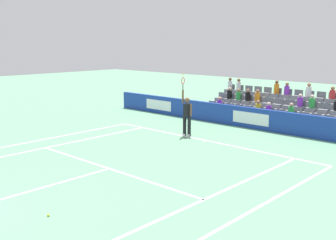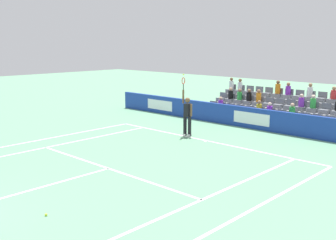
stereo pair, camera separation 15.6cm
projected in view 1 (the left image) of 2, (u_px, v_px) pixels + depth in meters
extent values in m
cube|color=white|center=(207.00, 141.00, 17.92)|extent=(10.97, 0.10, 0.01)
cube|color=white|center=(109.00, 169.00, 13.97)|extent=(8.23, 0.10, 0.01)
cube|color=white|center=(22.00, 194.00, 11.68)|extent=(0.10, 6.40, 0.01)
cube|color=white|center=(36.00, 150.00, 16.40)|extent=(0.10, 11.89, 0.01)
cube|color=white|center=(193.00, 204.00, 10.89)|extent=(0.10, 11.89, 0.01)
cube|color=white|center=(19.00, 144.00, 17.32)|extent=(0.10, 11.89, 0.01)
cube|color=white|center=(236.00, 219.00, 9.98)|extent=(0.10, 11.89, 0.01)
cube|color=white|center=(206.00, 141.00, 17.85)|extent=(0.10, 0.20, 0.01)
cube|color=#193899|center=(251.00, 118.00, 20.44)|extent=(19.29, 0.20, 1.05)
cube|color=white|center=(250.00, 118.00, 20.36)|extent=(2.06, 0.01, 0.59)
cube|color=white|center=(158.00, 105.00, 24.66)|extent=(2.06, 0.01, 0.59)
cylinder|color=black|center=(189.00, 126.00, 18.81)|extent=(0.16, 0.16, 0.90)
cylinder|color=black|center=(185.00, 126.00, 18.92)|extent=(0.16, 0.16, 0.90)
cube|color=white|center=(189.00, 135.00, 18.89)|extent=(0.18, 0.28, 0.08)
cube|color=white|center=(184.00, 134.00, 19.00)|extent=(0.18, 0.28, 0.08)
cube|color=black|center=(187.00, 110.00, 18.72)|extent=(0.30, 0.40, 0.60)
sphere|color=brown|center=(187.00, 100.00, 18.64)|extent=(0.24, 0.24, 0.24)
cylinder|color=brown|center=(183.00, 97.00, 18.71)|extent=(0.09, 0.09, 0.62)
cylinder|color=brown|center=(191.00, 110.00, 18.57)|extent=(0.09, 0.09, 0.56)
cylinder|color=black|center=(183.00, 87.00, 18.63)|extent=(0.04, 0.04, 0.28)
torus|color=red|center=(183.00, 81.00, 18.58)|extent=(0.10, 0.31, 0.31)
sphere|color=#D1E533|center=(183.00, 75.00, 18.52)|extent=(0.07, 0.07, 0.07)
cube|color=gray|center=(262.00, 121.00, 21.27)|extent=(7.44, 0.95, 0.42)
cube|color=slate|center=(327.00, 124.00, 18.93)|extent=(0.48, 0.44, 0.20)
cube|color=slate|center=(330.00, 118.00, 19.03)|extent=(0.48, 0.04, 0.30)
cube|color=slate|center=(314.00, 122.00, 19.34)|extent=(0.48, 0.44, 0.20)
cube|color=slate|center=(317.00, 117.00, 19.44)|extent=(0.48, 0.04, 0.30)
cube|color=slate|center=(302.00, 121.00, 19.76)|extent=(0.48, 0.44, 0.20)
cube|color=slate|center=(304.00, 115.00, 19.86)|extent=(0.48, 0.04, 0.30)
cube|color=slate|center=(290.00, 119.00, 20.17)|extent=(0.48, 0.44, 0.20)
cube|color=slate|center=(292.00, 114.00, 20.27)|extent=(0.48, 0.04, 0.30)
cube|color=slate|center=(279.00, 118.00, 20.59)|extent=(0.48, 0.44, 0.20)
cube|color=slate|center=(281.00, 112.00, 20.69)|extent=(0.48, 0.04, 0.30)
cube|color=slate|center=(268.00, 116.00, 21.00)|extent=(0.48, 0.44, 0.20)
cube|color=slate|center=(270.00, 111.00, 21.10)|extent=(0.48, 0.04, 0.30)
cube|color=slate|center=(257.00, 115.00, 21.42)|extent=(0.48, 0.44, 0.20)
cube|color=slate|center=(259.00, 109.00, 21.52)|extent=(0.48, 0.04, 0.30)
cube|color=slate|center=(247.00, 113.00, 21.83)|extent=(0.48, 0.44, 0.20)
cube|color=slate|center=(249.00, 108.00, 21.93)|extent=(0.48, 0.04, 0.30)
cube|color=slate|center=(237.00, 112.00, 22.25)|extent=(0.48, 0.44, 0.20)
cube|color=slate|center=(240.00, 107.00, 22.35)|extent=(0.48, 0.04, 0.30)
cube|color=slate|center=(228.00, 111.00, 22.66)|extent=(0.48, 0.44, 0.20)
cube|color=slate|center=(230.00, 106.00, 22.76)|extent=(0.48, 0.04, 0.30)
cube|color=slate|center=(219.00, 109.00, 23.08)|extent=(0.48, 0.44, 0.20)
cube|color=slate|center=(221.00, 105.00, 23.18)|extent=(0.48, 0.04, 0.30)
cube|color=slate|center=(210.00, 108.00, 23.49)|extent=(0.48, 0.44, 0.20)
cube|color=slate|center=(212.00, 104.00, 23.59)|extent=(0.48, 0.04, 0.30)
cube|color=gray|center=(271.00, 115.00, 21.91)|extent=(7.44, 0.95, 0.84)
cube|color=slate|center=(336.00, 113.00, 19.53)|extent=(0.48, 0.44, 0.20)
cube|color=slate|center=(323.00, 111.00, 19.95)|extent=(0.48, 0.44, 0.20)
cube|color=slate|center=(325.00, 106.00, 20.04)|extent=(0.48, 0.04, 0.30)
cube|color=slate|center=(311.00, 110.00, 20.36)|extent=(0.48, 0.44, 0.20)
cube|color=slate|center=(313.00, 104.00, 20.46)|extent=(0.48, 0.04, 0.30)
cube|color=slate|center=(299.00, 108.00, 20.78)|extent=(0.48, 0.44, 0.20)
cube|color=slate|center=(301.00, 103.00, 20.87)|extent=(0.48, 0.04, 0.30)
cube|color=slate|center=(288.00, 107.00, 21.19)|extent=(0.48, 0.44, 0.20)
cube|color=slate|center=(290.00, 102.00, 21.29)|extent=(0.48, 0.04, 0.30)
cube|color=slate|center=(277.00, 106.00, 21.61)|extent=(0.48, 0.44, 0.20)
cube|color=slate|center=(279.00, 101.00, 21.70)|extent=(0.48, 0.04, 0.30)
cube|color=slate|center=(267.00, 105.00, 22.02)|extent=(0.48, 0.44, 0.20)
cube|color=slate|center=(269.00, 100.00, 22.12)|extent=(0.48, 0.04, 0.30)
cube|color=slate|center=(257.00, 104.00, 22.44)|extent=(0.48, 0.44, 0.20)
cube|color=slate|center=(259.00, 99.00, 22.53)|extent=(0.48, 0.04, 0.30)
cube|color=slate|center=(247.00, 102.00, 22.85)|extent=(0.48, 0.44, 0.20)
cube|color=slate|center=(249.00, 98.00, 22.95)|extent=(0.48, 0.04, 0.30)
cube|color=slate|center=(238.00, 101.00, 23.27)|extent=(0.48, 0.44, 0.20)
cube|color=slate|center=(240.00, 97.00, 23.36)|extent=(0.48, 0.04, 0.30)
cube|color=slate|center=(229.00, 100.00, 23.68)|extent=(0.48, 0.44, 0.20)
cube|color=slate|center=(231.00, 96.00, 23.78)|extent=(0.48, 0.04, 0.30)
cube|color=slate|center=(220.00, 99.00, 24.10)|extent=(0.48, 0.44, 0.20)
cube|color=slate|center=(222.00, 95.00, 24.19)|extent=(0.48, 0.04, 0.30)
cube|color=gray|center=(280.00, 109.00, 22.56)|extent=(7.44, 0.95, 1.26)
cube|color=slate|center=(331.00, 101.00, 20.55)|extent=(0.48, 0.44, 0.20)
cube|color=slate|center=(333.00, 95.00, 20.65)|extent=(0.48, 0.04, 0.30)
cube|color=slate|center=(319.00, 100.00, 20.97)|extent=(0.48, 0.44, 0.20)
cube|color=slate|center=(321.00, 94.00, 21.06)|extent=(0.48, 0.04, 0.30)
cube|color=slate|center=(308.00, 98.00, 21.38)|extent=(0.48, 0.44, 0.20)
cube|color=slate|center=(310.00, 93.00, 21.48)|extent=(0.48, 0.04, 0.30)
cube|color=slate|center=(297.00, 97.00, 21.80)|extent=(0.48, 0.44, 0.20)
cube|color=slate|center=(299.00, 92.00, 21.89)|extent=(0.48, 0.04, 0.30)
cube|color=slate|center=(286.00, 96.00, 22.21)|extent=(0.48, 0.44, 0.20)
cube|color=slate|center=(288.00, 91.00, 22.31)|extent=(0.48, 0.04, 0.30)
cube|color=slate|center=(276.00, 95.00, 22.63)|extent=(0.48, 0.44, 0.20)
cube|color=slate|center=(278.00, 91.00, 22.72)|extent=(0.48, 0.04, 0.30)
cube|color=slate|center=(266.00, 94.00, 23.04)|extent=(0.48, 0.44, 0.20)
cube|color=slate|center=(268.00, 90.00, 23.14)|extent=(0.48, 0.04, 0.30)
cube|color=slate|center=(256.00, 93.00, 23.46)|extent=(0.48, 0.44, 0.20)
cube|color=slate|center=(258.00, 89.00, 23.55)|extent=(0.48, 0.04, 0.30)
cube|color=slate|center=(247.00, 93.00, 23.87)|extent=(0.48, 0.44, 0.20)
cube|color=slate|center=(249.00, 88.00, 23.97)|extent=(0.48, 0.04, 0.30)
cube|color=slate|center=(238.00, 92.00, 24.29)|extent=(0.48, 0.44, 0.20)
cube|color=slate|center=(240.00, 87.00, 24.38)|extent=(0.48, 0.04, 0.30)
cube|color=slate|center=(229.00, 91.00, 24.70)|extent=(0.48, 0.44, 0.20)
cube|color=slate|center=(231.00, 86.00, 24.80)|extent=(0.48, 0.04, 0.30)
cylinder|color=yellow|center=(258.00, 108.00, 21.39)|extent=(0.28, 0.28, 0.46)
sphere|color=#9E7251|center=(258.00, 102.00, 21.33)|extent=(0.20, 0.20, 0.20)
cylinder|color=white|center=(309.00, 92.00, 21.35)|extent=(0.28, 0.28, 0.51)
sphere|color=#9E7251|center=(309.00, 85.00, 21.28)|extent=(0.20, 0.20, 0.20)
cylinder|color=green|center=(291.00, 112.00, 20.14)|extent=(0.28, 0.28, 0.51)
sphere|color=#D3A884|center=(291.00, 105.00, 20.08)|extent=(0.20, 0.20, 0.20)
cylinder|color=white|center=(239.00, 86.00, 24.26)|extent=(0.28, 0.28, 0.48)
sphere|color=brown|center=(239.00, 80.00, 24.19)|extent=(0.20, 0.20, 0.20)
cylinder|color=orange|center=(277.00, 89.00, 22.59)|extent=(0.28, 0.28, 0.53)
sphere|color=brown|center=(277.00, 82.00, 22.52)|extent=(0.20, 0.20, 0.20)
cylinder|color=black|center=(229.00, 95.00, 23.66)|extent=(0.28, 0.28, 0.46)
sphere|color=#D3A884|center=(230.00, 89.00, 23.59)|extent=(0.20, 0.20, 0.20)
cylinder|color=white|center=(230.00, 85.00, 24.67)|extent=(0.28, 0.28, 0.51)
sphere|color=brown|center=(230.00, 79.00, 24.60)|extent=(0.20, 0.20, 0.20)
cylinder|color=purple|center=(287.00, 90.00, 22.18)|extent=(0.28, 0.28, 0.47)
sphere|color=#9E7251|center=(287.00, 84.00, 22.12)|extent=(0.20, 0.20, 0.20)
cylinder|color=green|center=(312.00, 103.00, 20.34)|extent=(0.28, 0.28, 0.47)
sphere|color=beige|center=(312.00, 96.00, 20.27)|extent=(0.20, 0.20, 0.20)
cylinder|color=purple|center=(220.00, 104.00, 23.06)|extent=(0.28, 0.28, 0.42)
sphere|color=#D3A884|center=(220.00, 98.00, 23.00)|extent=(0.20, 0.20, 0.20)
cylinder|color=green|center=(238.00, 96.00, 23.24)|extent=(0.28, 0.28, 0.43)
sphere|color=#9E7251|center=(239.00, 90.00, 23.18)|extent=(0.20, 0.20, 0.20)
cylinder|color=black|center=(248.00, 96.00, 22.82)|extent=(0.28, 0.28, 0.47)
sphere|color=#9E7251|center=(248.00, 91.00, 22.76)|extent=(0.20, 0.20, 0.20)
cylinder|color=red|center=(332.00, 94.00, 20.53)|extent=(0.28, 0.28, 0.43)
sphere|color=#9E7251|center=(333.00, 88.00, 20.47)|extent=(0.20, 0.20, 0.20)
cylinder|color=purple|center=(300.00, 102.00, 20.75)|extent=(0.28, 0.28, 0.45)
sphere|color=beige|center=(301.00, 96.00, 20.69)|extent=(0.20, 0.20, 0.20)
cylinder|color=orange|center=(257.00, 97.00, 22.41)|extent=(0.28, 0.28, 0.49)
sphere|color=#9E7251|center=(258.00, 91.00, 22.34)|extent=(0.20, 0.20, 0.20)
cylinder|color=purple|center=(269.00, 110.00, 20.98)|extent=(0.28, 0.28, 0.42)
sphere|color=beige|center=(269.00, 104.00, 20.92)|extent=(0.20, 0.20, 0.20)
sphere|color=#D1E533|center=(48.00, 215.00, 10.14)|extent=(0.07, 0.07, 0.07)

